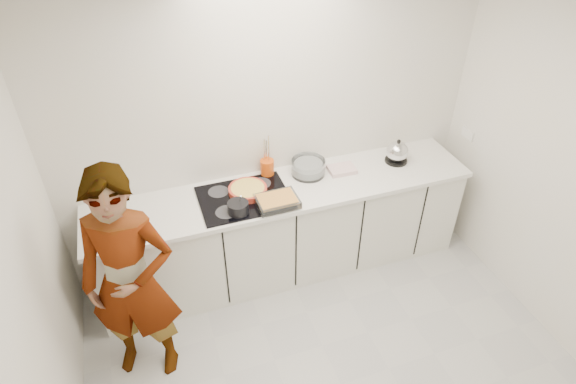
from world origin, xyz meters
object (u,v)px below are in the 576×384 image
object	(u,v)px
hob	(244,198)
saucepan	(238,208)
utensil_crock	(267,168)
mixing_bowl	(308,168)
tart_dish	(248,190)
kettle	(397,152)
cook	(131,282)
baking_dish	(277,201)

from	to	relation	value
hob	saucepan	size ratio (longest dim) A/B	4.35
saucepan	utensil_crock	world-z (taller)	saucepan
hob	saucepan	xyz separation A→B (m)	(-0.09, -0.17, 0.05)
hob	mixing_bowl	bearing A→B (deg)	14.70
hob	tart_dish	world-z (taller)	tart_dish
kettle	cook	distance (m)	2.47
kettle	utensil_crock	world-z (taller)	kettle
saucepan	cook	bearing A→B (deg)	-153.42
baking_dish	mixing_bowl	xyz separation A→B (m)	(0.39, 0.34, 0.01)
tart_dish	mixing_bowl	distance (m)	0.58
hob	tart_dish	distance (m)	0.08
hob	saucepan	distance (m)	0.20
baking_dish	kettle	xyz separation A→B (m)	(1.21, 0.26, 0.05)
cook	saucepan	bearing A→B (deg)	45.00
saucepan	kettle	world-z (taller)	kettle
saucepan	kettle	distance (m)	1.54
cook	tart_dish	bearing A→B (deg)	51.70
baking_dish	cook	xyz separation A→B (m)	(-1.16, -0.42, -0.08)
mixing_bowl	tart_dish	bearing A→B (deg)	-168.99
tart_dish	baking_dish	bearing A→B (deg)	-52.00
hob	utensil_crock	distance (m)	0.39
tart_dish	kettle	distance (m)	1.38
saucepan	baking_dish	distance (m)	0.31
mixing_bowl	baking_dish	bearing A→B (deg)	-139.20
utensil_crock	cook	world-z (taller)	cook
tart_dish	cook	size ratio (longest dim) A/B	0.19
mixing_bowl	kettle	xyz separation A→B (m)	(0.82, -0.08, 0.03)
saucepan	baking_dish	bearing A→B (deg)	-0.88
mixing_bowl	utensil_crock	size ratio (longest dim) A/B	2.12
mixing_bowl	utensil_crock	bearing A→B (deg)	163.29
mixing_bowl	utensil_crock	world-z (taller)	utensil_crock
tart_dish	cook	world-z (taller)	cook
saucepan	baking_dish	xyz separation A→B (m)	(0.31, -0.00, -0.01)
tart_dish	kettle	bearing A→B (deg)	1.46
tart_dish	saucepan	distance (m)	0.26
tart_dish	utensil_crock	xyz separation A→B (m)	(0.23, 0.21, 0.03)
kettle	utensil_crock	distance (m)	1.16
hob	baking_dish	size ratio (longest dim) A/B	2.18
utensil_crock	saucepan	bearing A→B (deg)	-130.29
tart_dish	hob	bearing A→B (deg)	-131.45
tart_dish	saucepan	world-z (taller)	saucepan
cook	utensil_crock	bearing A→B (deg)	53.61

